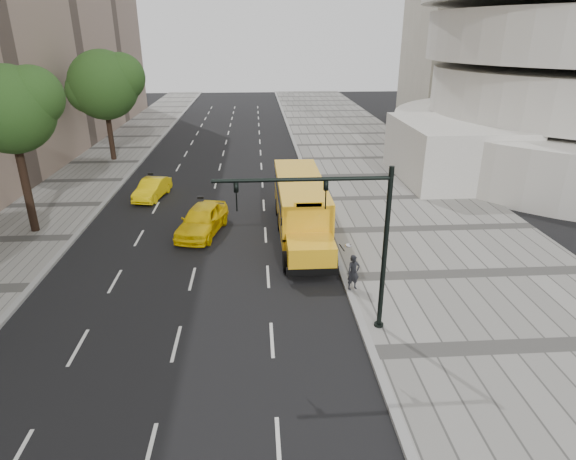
{
  "coord_description": "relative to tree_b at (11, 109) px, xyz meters",
  "views": [
    {
      "loc": [
        2.1,
        -24.91,
        10.51
      ],
      "look_at": [
        3.5,
        -4.0,
        1.9
      ],
      "focal_mm": 30.0,
      "sensor_mm": 36.0,
      "label": 1
    }
  ],
  "objects": [
    {
      "name": "taxi_near",
      "position": [
        9.39,
        -0.73,
        -6.06
      ],
      "size": [
        3.02,
        5.18,
        1.65
      ],
      "primitive_type": "imported",
      "rotation": [
        0.0,
        0.0,
        -0.23
      ],
      "color": "yellow",
      "rests_on": "ground"
    },
    {
      "name": "sidewalk_museum",
      "position": [
        22.41,
        -1.17,
        -6.81
      ],
      "size": [
        12.0,
        140.0,
        0.15
      ],
      "primitive_type": "cube",
      "color": "gray",
      "rests_on": "ground"
    },
    {
      "name": "sidewalk_far",
      "position": [
        -0.59,
        -1.17,
        -6.81
      ],
      "size": [
        6.0,
        140.0,
        0.15
      ],
      "primitive_type": "cube",
      "color": "gray",
      "rests_on": "ground"
    },
    {
      "name": "taxi_far",
      "position": [
        5.37,
        5.83,
        -6.22
      ],
      "size": [
        2.12,
        4.21,
        1.32
      ],
      "primitive_type": "imported",
      "rotation": [
        0.0,
        0.0,
        -0.19
      ],
      "color": "yellow",
      "rests_on": "ground"
    },
    {
      "name": "traffic_signal",
      "position": [
        15.61,
        -10.75,
        -2.79
      ],
      "size": [
        6.18,
        0.36,
        6.4
      ],
      "color": "black",
      "rests_on": "ground"
    },
    {
      "name": "ground",
      "position": [
        10.41,
        -1.17,
        -6.89
      ],
      "size": [
        140.0,
        140.0,
        0.0
      ],
      "primitive_type": "plane",
      "color": "black",
      "rests_on": "ground"
    },
    {
      "name": "pedestrian",
      "position": [
        16.56,
        -7.85,
        -5.94
      ],
      "size": [
        0.68,
        0.55,
        1.6
      ],
      "primitive_type": "imported",
      "rotation": [
        0.0,
        0.0,
        0.33
      ],
      "color": "black",
      "rests_on": "sidewalk_museum"
    },
    {
      "name": "tree_c",
      "position": [
        0.02,
        16.59,
        -0.38
      ],
      "size": [
        6.42,
        5.71,
        9.32
      ],
      "color": "black",
      "rests_on": "ground"
    },
    {
      "name": "school_bus",
      "position": [
        14.91,
        -0.78,
        -5.12
      ],
      "size": [
        2.96,
        11.56,
        3.19
      ],
      "color": "yellow",
      "rests_on": "ground"
    },
    {
      "name": "curb_museum",
      "position": [
        16.41,
        -1.17,
        -6.81
      ],
      "size": [
        0.3,
        140.0,
        0.15
      ],
      "primitive_type": "cube",
      "color": "gray",
      "rests_on": "ground"
    },
    {
      "name": "curb_far",
      "position": [
        2.41,
        -1.17,
        -6.81
      ],
      "size": [
        0.3,
        140.0,
        0.15
      ],
      "primitive_type": "cube",
      "color": "gray",
      "rests_on": "ground"
    },
    {
      "name": "tree_b",
      "position": [
        0.0,
        0.0,
        0.0
      ],
      "size": [
        5.1,
        4.53,
        9.12
      ],
      "color": "black",
      "rests_on": "ground"
    }
  ]
}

